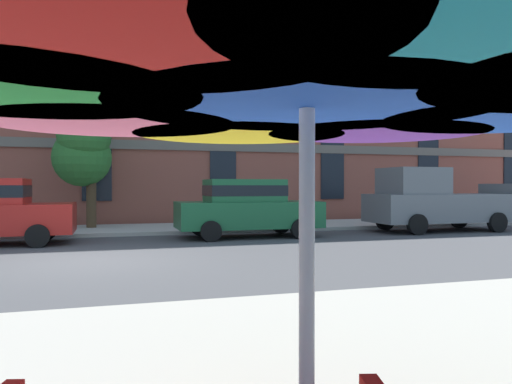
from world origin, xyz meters
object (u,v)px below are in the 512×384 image
at_px(sedan_green, 247,206).
at_px(patio_umbrella, 307,44).
at_px(pickup_gray, 434,202).
at_px(street_tree_middle, 83,149).

height_order(sedan_green, patio_umbrella, patio_umbrella).
relative_size(pickup_gray, patio_umbrella, 1.60).
bearing_deg(street_tree_middle, sedan_green, -35.55).
relative_size(pickup_gray, street_tree_middle, 1.21).
xyz_separation_m(street_tree_middle, patio_umbrella, (1.61, -16.23, -0.74)).
height_order(pickup_gray, street_tree_middle, street_tree_middle).
xyz_separation_m(pickup_gray, patio_umbrella, (-10.09, -12.70, 1.09)).
bearing_deg(pickup_gray, sedan_green, -180.00).
bearing_deg(sedan_green, patio_umbrella, -104.68).
bearing_deg(street_tree_middle, patio_umbrella, -84.33).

